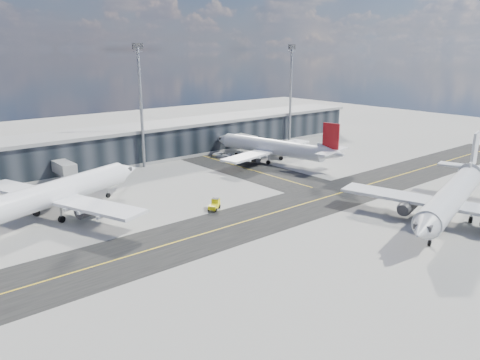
% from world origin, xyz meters
% --- Properties ---
extents(ground, '(300.00, 300.00, 0.00)m').
position_xyz_m(ground, '(0.00, 0.00, 0.00)').
color(ground, gray).
rests_on(ground, ground).
extents(taxiway_lanes, '(180.00, 63.00, 0.03)m').
position_xyz_m(taxiway_lanes, '(3.91, 10.74, 0.01)').
color(taxiway_lanes, black).
rests_on(taxiway_lanes, ground).
extents(terminal_concourse, '(152.00, 19.80, 8.80)m').
position_xyz_m(terminal_concourse, '(0.04, 54.93, 4.09)').
color(terminal_concourse, black).
rests_on(terminal_concourse, ground).
extents(floodlight_masts, '(102.50, 0.70, 28.90)m').
position_xyz_m(floodlight_masts, '(0.00, 48.00, 15.61)').
color(floodlight_masts, gray).
rests_on(floodlight_masts, ground).
extents(airliner_af, '(40.67, 35.16, 12.45)m').
position_xyz_m(airliner_af, '(-29.62, 26.01, 4.11)').
color(airliner_af, white).
rests_on(airliner_af, ground).
extents(airliner_redtail, '(32.78, 38.19, 11.37)m').
position_xyz_m(airliner_redtail, '(27.65, 31.68, 3.76)').
color(airliner_redtail, white).
rests_on(airliner_redtail, ground).
extents(airliner_near, '(41.41, 35.63, 12.42)m').
position_xyz_m(airliner_near, '(21.37, -17.35, 4.10)').
color(airliner_near, silver).
rests_on(airliner_near, ground).
extents(baggage_tug, '(3.22, 2.81, 1.85)m').
position_xyz_m(baggage_tug, '(-5.60, 12.09, 0.93)').
color(baggage_tug, yellow).
rests_on(baggage_tug, ground).
extents(service_van, '(4.76, 5.52, 1.41)m').
position_xyz_m(service_van, '(20.77, 44.00, 0.71)').
color(service_van, white).
rests_on(service_van, ground).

